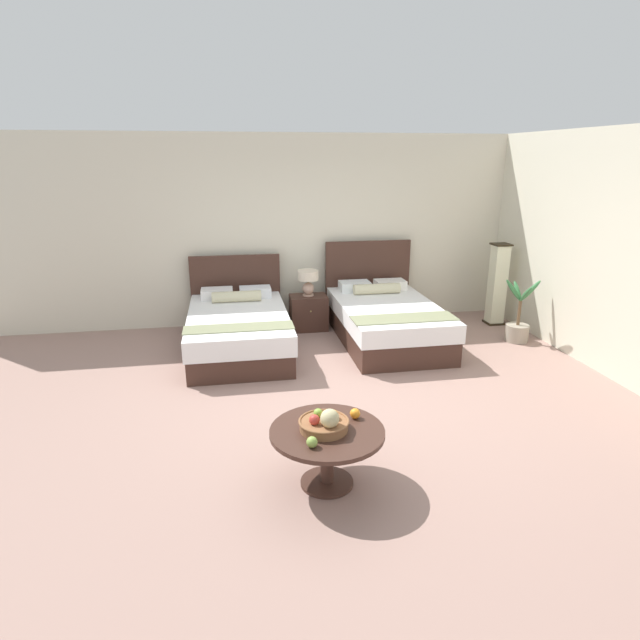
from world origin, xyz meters
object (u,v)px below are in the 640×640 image
object	(u,v)px
nightstand	(309,312)
loose_apple	(312,442)
bed_near_corner	(385,319)
bed_near_window	(238,328)
coffee_table	(327,441)
potted_palm	(518,325)
floor_lamp_corner	(497,284)
loose_orange	(355,414)
table_lamp	(308,279)
fruit_bowl	(325,423)

from	to	relation	value
nightstand	loose_apple	world-z (taller)	loose_apple
bed_near_corner	bed_near_window	bearing A→B (deg)	-179.88
nightstand	coffee_table	world-z (taller)	nightstand
bed_near_corner	nightstand	distance (m)	1.19
potted_palm	bed_near_corner	bearing A→B (deg)	168.51
nightstand	loose_apple	xyz separation A→B (m)	(-0.61, -4.10, 0.26)
coffee_table	floor_lamp_corner	bearing A→B (deg)	47.59
bed_near_window	coffee_table	distance (m)	3.25
loose_apple	loose_orange	distance (m)	0.55
loose_apple	bed_near_corner	bearing A→B (deg)	65.03
bed_near_window	loose_orange	world-z (taller)	bed_near_window
bed_near_corner	nightstand	bearing A→B (deg)	145.30
bed_near_window	potted_palm	size ratio (longest dim) A/B	2.44
nightstand	table_lamp	size ratio (longest dim) A/B	1.44
table_lamp	potted_palm	bearing A→B (deg)	-20.94
table_lamp	loose_apple	distance (m)	4.18
coffee_table	floor_lamp_corner	distance (m)	4.94
bed_near_corner	table_lamp	xyz separation A→B (m)	(-0.98, 0.70, 0.45)
bed_near_corner	fruit_bowl	world-z (taller)	bed_near_corner
bed_near_window	bed_near_corner	distance (m)	2.03
floor_lamp_corner	loose_apple	bearing A→B (deg)	-131.98
bed_near_window	loose_apple	size ratio (longest dim) A/B	26.79
nightstand	fruit_bowl	size ratio (longest dim) A/B	1.39
nightstand	loose_orange	world-z (taller)	loose_orange
loose_apple	floor_lamp_corner	world-z (taller)	floor_lamp_corner
nightstand	coffee_table	size ratio (longest dim) A/B	0.61
floor_lamp_corner	potted_palm	distance (m)	0.91
coffee_table	loose_apple	bearing A→B (deg)	-124.20
loose_apple	potted_palm	bearing A→B (deg)	41.97
bed_near_corner	loose_orange	distance (m)	3.28
floor_lamp_corner	bed_near_corner	bearing A→B (deg)	-166.68
floor_lamp_corner	potted_palm	world-z (taller)	floor_lamp_corner
table_lamp	fruit_bowl	bearing A→B (deg)	-97.02
bed_near_window	loose_apple	world-z (taller)	bed_near_window
fruit_bowl	bed_near_corner	bearing A→B (deg)	65.49
floor_lamp_corner	nightstand	bearing A→B (deg)	175.39
bed_near_window	table_lamp	distance (m)	1.35
loose_orange	potted_palm	size ratio (longest dim) A/B	0.09
loose_apple	fruit_bowl	bearing A→B (deg)	58.81
fruit_bowl	loose_apple	world-z (taller)	fruit_bowl
loose_orange	nightstand	bearing A→B (deg)	86.84
bed_near_corner	floor_lamp_corner	world-z (taller)	bed_near_corner
bed_near_window	nightstand	world-z (taller)	bed_near_window
bed_near_window	floor_lamp_corner	distance (m)	3.96
potted_palm	floor_lamp_corner	bearing A→B (deg)	84.09
nightstand	table_lamp	world-z (taller)	table_lamp
loose_orange	potted_palm	distance (m)	4.03
bed_near_corner	loose_orange	world-z (taller)	bed_near_corner
nightstand	potted_palm	world-z (taller)	potted_palm
bed_near_window	floor_lamp_corner	bearing A→B (deg)	6.57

